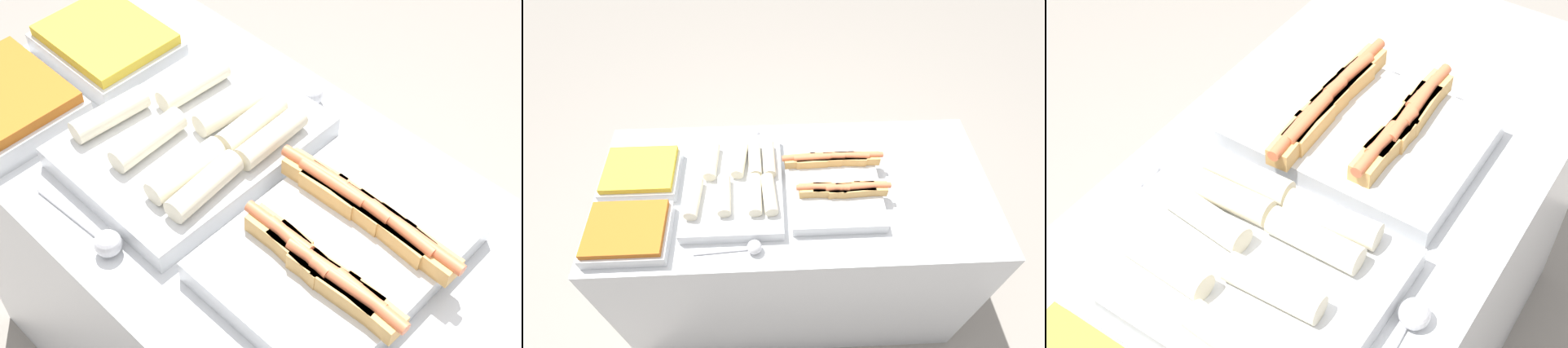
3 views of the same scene
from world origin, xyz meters
The scene contains 5 objects.
counter centered at (0.00, 0.00, 0.43)m, with size 1.52×0.69×0.87m.
tray_hotdogs centered at (0.15, 0.00, 0.90)m, with size 0.39×0.44×0.10m.
tray_wraps centered at (-0.22, 0.00, 0.90)m, with size 0.36×0.47×0.10m.
serving_spoon_near centered at (-0.17, -0.27, 0.89)m, with size 0.23×0.05×0.05m.
serving_spoon_far centered at (-0.17, 0.27, 0.89)m, with size 0.23×0.05×0.05m.
Camera 3 is at (-0.75, -0.47, 1.84)m, focal length 50.00 mm.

